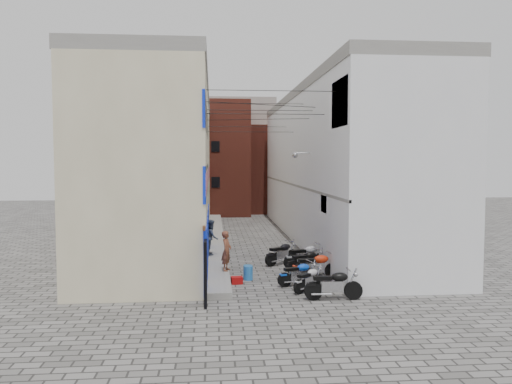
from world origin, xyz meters
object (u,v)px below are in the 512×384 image
object	(u,v)px
person_a	(227,251)
person_b	(211,237)
motorcycle_b	(309,278)
red_crate	(237,280)
motorcycle_c	(299,273)
water_jug_far	(248,272)
motorcycle_a	(333,283)
motorcycle_d	(316,265)
motorcycle_g	(282,252)
motorcycle_e	(307,260)
water_jug_near	(248,273)
motorcycle_f	(306,255)

from	to	relation	value
person_a	person_b	world-z (taller)	person_b
motorcycle_b	person_a	bearing A→B (deg)	-170.41
red_crate	motorcycle_c	bearing A→B (deg)	-11.88
motorcycle_c	water_jug_far	bearing A→B (deg)	-139.70
motorcycle_a	person_a	distance (m)	5.26
person_a	motorcycle_d	bearing A→B (deg)	-85.10
motorcycle_g	motorcycle_b	bearing A→B (deg)	-30.80
motorcycle_a	motorcycle_e	distance (m)	4.17
motorcycle_b	water_jug_near	world-z (taller)	motorcycle_b
person_b	motorcycle_e	bearing A→B (deg)	-131.45
motorcycle_b	motorcycle_d	xyz separation A→B (m)	(0.60, 1.71, 0.12)
motorcycle_f	water_jug_near	size ratio (longest dim) A/B	3.74
motorcycle_e	water_jug_far	distance (m)	2.75
motorcycle_g	water_jug_near	size ratio (longest dim) A/B	3.50
motorcycle_a	water_jug_far	distance (m)	4.34
water_jug_far	motorcycle_b	bearing A→B (deg)	-44.42
motorcycle_f	person_a	distance (m)	3.83
motorcycle_d	person_b	distance (m)	6.21
person_a	motorcycle_e	bearing A→B (deg)	-65.70
motorcycle_c	motorcycle_f	world-z (taller)	motorcycle_f
motorcycle_b	motorcycle_f	size ratio (longest dim) A/B	0.79
person_b	red_crate	bearing A→B (deg)	-171.08
motorcycle_b	motorcycle_e	world-z (taller)	motorcycle_e
motorcycle_b	person_b	xyz separation A→B (m)	(-3.65, 6.21, 0.62)
motorcycle_f	person_b	bearing A→B (deg)	-132.14
motorcycle_e	red_crate	distance (m)	3.50
motorcycle_b	motorcycle_e	xyz separation A→B (m)	(0.46, 2.93, 0.07)
motorcycle_e	person_b	distance (m)	5.28
motorcycle_b	motorcycle_d	world-z (taller)	motorcycle_d
person_b	water_jug_far	distance (m)	4.45
motorcycle_d	motorcycle_e	xyz separation A→B (m)	(-0.15, 1.22, -0.06)
person_a	red_crate	xyz separation A→B (m)	(0.37, -1.24, -0.95)
water_jug_near	water_jug_far	xyz separation A→B (m)	(-0.01, 0.18, -0.00)
water_jug_far	red_crate	size ratio (longest dim) A/B	1.29
motorcycle_c	motorcycle_d	world-z (taller)	motorcycle_d
motorcycle_a	motorcycle_d	world-z (taller)	motorcycle_d
motorcycle_f	red_crate	world-z (taller)	motorcycle_f
motorcycle_c	water_jug_near	size ratio (longest dim) A/B	3.11
motorcycle_c	person_a	xyz separation A→B (m)	(-2.75, 1.74, 0.57)
motorcycle_a	motorcycle_f	world-z (taller)	motorcycle_f
motorcycle_d	water_jug_near	size ratio (longest dim) A/B	3.73
water_jug_far	motorcycle_d	bearing A→B (deg)	-8.13
motorcycle_b	person_b	bearing A→B (deg)	170.71
motorcycle_c	motorcycle_e	size ratio (longest dim) A/B	0.92
motorcycle_e	water_jug_far	xyz separation A→B (m)	(-2.60, -0.83, -0.28)
motorcycle_d	water_jug_near	world-z (taller)	motorcycle_d
water_jug_near	motorcycle_f	bearing A→B (deg)	34.58
person_a	person_b	size ratio (longest dim) A/B	0.98
motorcycle_e	person_a	xyz separation A→B (m)	(-3.45, -0.36, 0.53)
motorcycle_d	motorcycle_f	distance (m)	2.10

